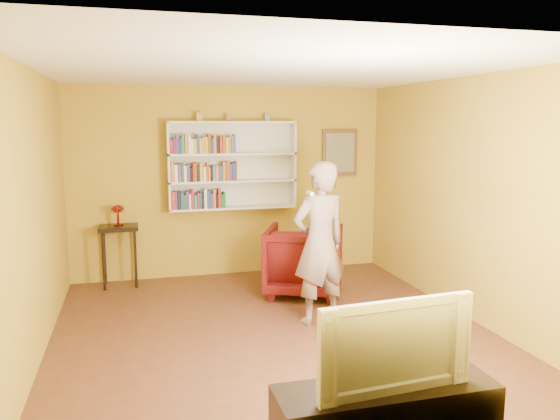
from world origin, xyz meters
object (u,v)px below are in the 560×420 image
at_px(bookshelf, 232,165).
at_px(person, 320,243).
at_px(console_table, 119,236).
at_px(ruby_lustre, 118,211).
at_px(television, 388,341).
at_px(armchair, 304,260).

xyz_separation_m(bookshelf, person, (0.57, -2.16, -0.70)).
xyz_separation_m(console_table, person, (2.15, -2.00, 0.20)).
distance_m(ruby_lustre, television, 4.82).
bearing_deg(bookshelf, ruby_lustre, -174.21).
relative_size(bookshelf, person, 1.01).
height_order(armchair, television, television).
xyz_separation_m(armchair, television, (-0.57, -3.54, 0.38)).
bearing_deg(person, bookshelf, -88.48).
distance_m(bookshelf, ruby_lustre, 1.68).
bearing_deg(bookshelf, armchair, -57.11).
xyz_separation_m(person, television, (-0.42, -2.50, -0.07)).
height_order(bookshelf, armchair, bookshelf).
bearing_deg(ruby_lustre, console_table, -63.43).
height_order(console_table, television, television).
bearing_deg(console_table, television, -69.00).
bearing_deg(ruby_lustre, bookshelf, 5.79).
bearing_deg(television, person, 76.14).
distance_m(armchair, person, 1.14).
xyz_separation_m(bookshelf, armchair, (0.73, -1.12, -1.15)).
bearing_deg(person, ruby_lustre, -56.28).
relative_size(bookshelf, ruby_lustre, 6.42).
relative_size(console_table, ruby_lustre, 2.97).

